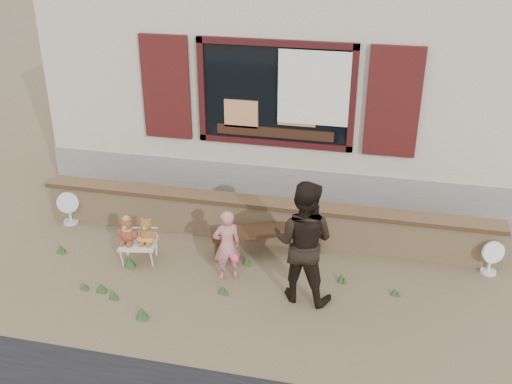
% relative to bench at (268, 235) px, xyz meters
% --- Properties ---
extents(ground, '(80.00, 80.00, 0.00)m').
position_rel_bench_xyz_m(ground, '(-0.18, -0.59, -0.31)').
color(ground, brown).
rests_on(ground, ground).
extents(shopfront, '(8.04, 5.13, 4.00)m').
position_rel_bench_xyz_m(shopfront, '(-0.18, 3.90, 1.69)').
color(shopfront, '#A79A87').
rests_on(shopfront, ground).
extents(brick_wall, '(7.10, 0.36, 0.67)m').
position_rel_bench_xyz_m(brick_wall, '(-0.18, 0.41, 0.03)').
color(brick_wall, tan).
rests_on(brick_wall, ground).
extents(bench, '(1.67, 0.98, 0.43)m').
position_rel_bench_xyz_m(bench, '(0.00, 0.00, 0.00)').
color(bench, '#372213').
rests_on(bench, ground).
extents(folding_chair, '(0.59, 0.54, 0.31)m').
position_rel_bench_xyz_m(folding_chair, '(-1.79, -0.61, -0.03)').
color(folding_chair, silver).
rests_on(folding_chair, ground).
extents(teddy_bear_left, '(0.35, 0.32, 0.41)m').
position_rel_bench_xyz_m(teddy_bear_left, '(-1.92, -0.64, 0.21)').
color(teddy_bear_left, brown).
rests_on(teddy_bear_left, folding_chair).
extents(teddy_bear_right, '(0.34, 0.31, 0.41)m').
position_rel_bench_xyz_m(teddy_bear_right, '(-1.65, -0.58, 0.20)').
color(teddy_bear_right, brown).
rests_on(teddy_bear_right, folding_chair).
extents(child, '(0.46, 0.40, 1.05)m').
position_rel_bench_xyz_m(child, '(-0.41, -0.75, 0.21)').
color(child, '#D47E80').
rests_on(child, ground).
extents(adult, '(0.91, 0.76, 1.69)m').
position_rel_bench_xyz_m(adult, '(0.67, -0.96, 0.53)').
color(adult, black).
rests_on(adult, ground).
extents(fan_left, '(0.36, 0.24, 0.57)m').
position_rel_bench_xyz_m(fan_left, '(-3.34, 0.21, -0.03)').
color(fan_left, silver).
rests_on(fan_left, ground).
extents(fan_right, '(0.33, 0.22, 0.52)m').
position_rel_bench_xyz_m(fan_right, '(3.17, 0.19, -0.05)').
color(fan_right, white).
rests_on(fan_right, ground).
extents(grass_tufts, '(5.04, 1.65, 0.16)m').
position_rel_bench_xyz_m(grass_tufts, '(-1.23, -1.10, -0.25)').
color(grass_tufts, '#2D4E1F').
rests_on(grass_tufts, ground).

